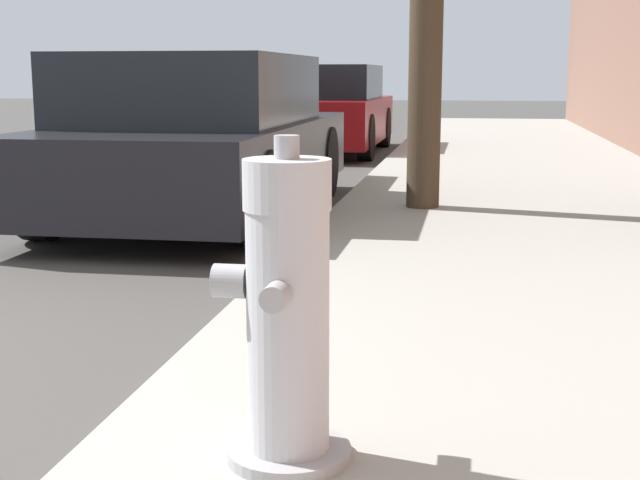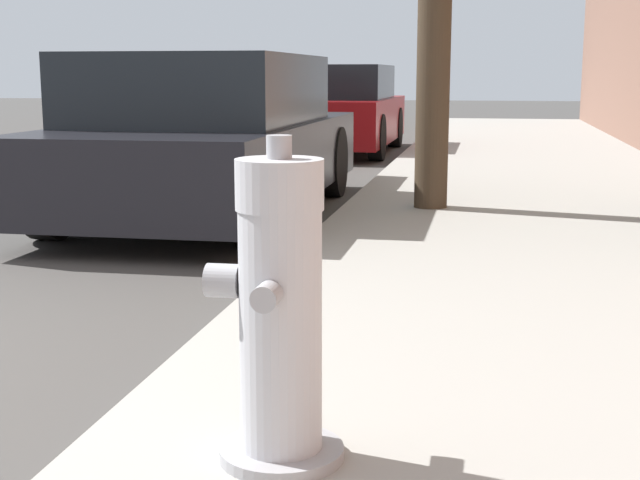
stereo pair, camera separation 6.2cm
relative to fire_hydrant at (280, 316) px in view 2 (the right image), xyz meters
name	(u,v)px [view 2 (the right image)]	position (x,y,z in m)	size (l,w,h in m)	color
sidewalk_slab	(636,458)	(1.03, 0.34, -0.49)	(3.33, 40.00, 0.13)	#99968E
fire_hydrant	(280,316)	(0.00, 0.00, 0.00)	(0.39, 0.39, 0.92)	#97979C
parked_car_near	(210,138)	(-1.81, 5.05, 0.12)	(1.86, 4.41, 1.38)	black
parked_car_mid	(334,110)	(-1.85, 11.48, 0.11)	(1.86, 3.99, 1.35)	maroon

